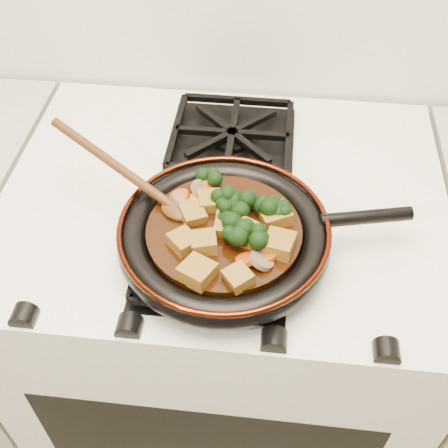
# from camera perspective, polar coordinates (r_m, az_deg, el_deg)

# --- Properties ---
(stove) EXTENTS (0.76, 0.60, 0.90)m
(stove) POSITION_cam_1_polar(r_m,az_deg,el_deg) (1.31, -0.03, -11.16)
(stove) COLOR white
(stove) RESTS_ON ground
(burner_grate_front) EXTENTS (0.23, 0.23, 0.03)m
(burner_grate_front) POSITION_cam_1_polar(r_m,az_deg,el_deg) (0.86, -1.09, -2.84)
(burner_grate_front) COLOR black
(burner_grate_front) RESTS_ON stove
(burner_grate_back) EXTENTS (0.23, 0.23, 0.03)m
(burner_grate_back) POSITION_cam_1_polar(r_m,az_deg,el_deg) (1.06, 0.81, 8.85)
(burner_grate_back) COLOR black
(burner_grate_back) RESTS_ON stove
(skillet) EXTENTS (0.44, 0.32, 0.05)m
(skillet) POSITION_cam_1_polar(r_m,az_deg,el_deg) (0.84, 0.16, -1.19)
(skillet) COLOR black
(skillet) RESTS_ON burner_grate_front
(braising_sauce) EXTENTS (0.23, 0.23, 0.02)m
(braising_sauce) POSITION_cam_1_polar(r_m,az_deg,el_deg) (0.83, 0.00, -0.98)
(braising_sauce) COLOR black
(braising_sauce) RESTS_ON skillet
(tofu_cube_0) EXTENTS (0.04, 0.05, 0.03)m
(tofu_cube_0) POSITION_cam_1_polar(r_m,az_deg,el_deg) (0.80, -2.02, -1.89)
(tofu_cube_0) COLOR brown
(tofu_cube_0) RESTS_ON braising_sauce
(tofu_cube_1) EXTENTS (0.05, 0.05, 0.02)m
(tofu_cube_1) POSITION_cam_1_polar(r_m,az_deg,el_deg) (0.80, -4.17, -1.83)
(tofu_cube_1) COLOR brown
(tofu_cube_1) RESTS_ON braising_sauce
(tofu_cube_2) EXTENTS (0.05, 0.05, 0.02)m
(tofu_cube_2) POSITION_cam_1_polar(r_m,az_deg,el_deg) (0.76, 1.47, -5.44)
(tofu_cube_2) COLOR brown
(tofu_cube_2) RESTS_ON braising_sauce
(tofu_cube_3) EXTENTS (0.05, 0.05, 0.03)m
(tofu_cube_3) POSITION_cam_1_polar(r_m,az_deg,el_deg) (0.80, 5.63, -2.09)
(tofu_cube_3) COLOR brown
(tofu_cube_3) RESTS_ON braising_sauce
(tofu_cube_4) EXTENTS (0.05, 0.05, 0.03)m
(tofu_cube_4) POSITION_cam_1_polar(r_m,az_deg,el_deg) (0.81, 2.36, -1.08)
(tofu_cube_4) COLOR brown
(tofu_cube_4) RESTS_ON braising_sauce
(tofu_cube_5) EXTENTS (0.05, 0.04, 0.02)m
(tofu_cube_5) POSITION_cam_1_polar(r_m,az_deg,el_deg) (0.84, 0.54, 1.49)
(tofu_cube_5) COLOR brown
(tofu_cube_5) RESTS_ON braising_sauce
(tofu_cube_6) EXTENTS (0.05, 0.05, 0.03)m
(tofu_cube_6) POSITION_cam_1_polar(r_m,az_deg,el_deg) (0.84, -3.20, 1.00)
(tofu_cube_6) COLOR brown
(tofu_cube_6) RESTS_ON braising_sauce
(tofu_cube_7) EXTENTS (0.04, 0.04, 0.03)m
(tofu_cube_7) POSITION_cam_1_polar(r_m,az_deg,el_deg) (0.82, 0.30, -0.16)
(tofu_cube_7) COLOR brown
(tofu_cube_7) RESTS_ON braising_sauce
(tofu_cube_8) EXTENTS (0.06, 0.06, 0.03)m
(tofu_cube_8) POSITION_cam_1_polar(r_m,az_deg,el_deg) (0.84, 5.20, 0.86)
(tofu_cube_8) COLOR brown
(tofu_cube_8) RESTS_ON braising_sauce
(tofu_cube_9) EXTENTS (0.06, 0.06, 0.03)m
(tofu_cube_9) POSITION_cam_1_polar(r_m,az_deg,el_deg) (0.76, -2.73, -4.90)
(tofu_cube_9) COLOR brown
(tofu_cube_9) RESTS_ON braising_sauce
(tofu_cube_10) EXTENTS (0.05, 0.05, 0.02)m
(tofu_cube_10) POSITION_cam_1_polar(r_m,az_deg,el_deg) (0.85, -1.47, 2.31)
(tofu_cube_10) COLOR brown
(tofu_cube_10) RESTS_ON braising_sauce
(broccoli_floret_0) EXTENTS (0.09, 0.09, 0.07)m
(broccoli_floret_0) POSITION_cam_1_polar(r_m,az_deg,el_deg) (0.83, 0.74, 0.87)
(broccoli_floret_0) COLOR black
(broccoli_floret_0) RESTS_ON braising_sauce
(broccoli_floret_1) EXTENTS (0.07, 0.08, 0.06)m
(broccoli_floret_1) POSITION_cam_1_polar(r_m,az_deg,el_deg) (0.80, 1.44, -0.90)
(broccoli_floret_1) COLOR black
(broccoli_floret_1) RESTS_ON braising_sauce
(broccoli_floret_2) EXTENTS (0.08, 0.08, 0.07)m
(broccoli_floret_2) POSITION_cam_1_polar(r_m,az_deg,el_deg) (0.88, -1.66, 4.28)
(broccoli_floret_2) COLOR black
(broccoli_floret_2) RESTS_ON braising_sauce
(broccoli_floret_3) EXTENTS (0.08, 0.07, 0.06)m
(broccoli_floret_3) POSITION_cam_1_polar(r_m,az_deg,el_deg) (0.80, 1.60, -1.28)
(broccoli_floret_3) COLOR black
(broccoli_floret_3) RESTS_ON braising_sauce
(broccoli_floret_4) EXTENTS (0.09, 0.09, 0.07)m
(broccoli_floret_4) POSITION_cam_1_polar(r_m,az_deg,el_deg) (0.79, 2.83, -1.66)
(broccoli_floret_4) COLOR black
(broccoli_floret_4) RESTS_ON braising_sauce
(broccoli_floret_5) EXTENTS (0.07, 0.08, 0.07)m
(broccoli_floret_5) POSITION_cam_1_polar(r_m,az_deg,el_deg) (0.83, 0.55, 1.30)
(broccoli_floret_5) COLOR black
(broccoli_floret_5) RESTS_ON braising_sauce
(broccoli_floret_6) EXTENTS (0.08, 0.09, 0.06)m
(broccoli_floret_6) POSITION_cam_1_polar(r_m,az_deg,el_deg) (0.85, -0.41, 2.21)
(broccoli_floret_6) COLOR black
(broccoli_floret_6) RESTS_ON braising_sauce
(broccoli_floret_7) EXTENTS (0.07, 0.07, 0.08)m
(broccoli_floret_7) POSITION_cam_1_polar(r_m,az_deg,el_deg) (0.84, 5.91, 1.12)
(broccoli_floret_7) COLOR black
(broccoli_floret_7) RESTS_ON braising_sauce
(broccoli_floret_8) EXTENTS (0.08, 0.09, 0.06)m
(broccoli_floret_8) POSITION_cam_1_polar(r_m,az_deg,el_deg) (0.84, 1.50, 1.48)
(broccoli_floret_8) COLOR black
(broccoli_floret_8) RESTS_ON braising_sauce
(broccoli_floret_9) EXTENTS (0.09, 0.08, 0.06)m
(broccoli_floret_9) POSITION_cam_1_polar(r_m,az_deg,el_deg) (0.84, 4.16, 1.53)
(broccoli_floret_9) COLOR black
(broccoli_floret_9) RESTS_ON braising_sauce
(carrot_coin_0) EXTENTS (0.03, 0.03, 0.02)m
(carrot_coin_0) POSITION_cam_1_polar(r_m,az_deg,el_deg) (0.79, 4.53, -2.99)
(carrot_coin_0) COLOR #C23705
(carrot_coin_0) RESTS_ON braising_sauce
(carrot_coin_1) EXTENTS (0.03, 0.03, 0.01)m
(carrot_coin_1) POSITION_cam_1_polar(r_m,az_deg,el_deg) (0.88, -1.63, 3.51)
(carrot_coin_1) COLOR #C23705
(carrot_coin_1) RESTS_ON braising_sauce
(carrot_coin_2) EXTENTS (0.03, 0.03, 0.01)m
(carrot_coin_2) POSITION_cam_1_polar(r_m,az_deg,el_deg) (0.86, -2.56, 2.50)
(carrot_coin_2) COLOR #C23705
(carrot_coin_2) RESTS_ON braising_sauce
(carrot_coin_3) EXTENTS (0.03, 0.03, 0.02)m
(carrot_coin_3) POSITION_cam_1_polar(r_m,az_deg,el_deg) (0.87, -4.53, 2.76)
(carrot_coin_3) COLOR #C23705
(carrot_coin_3) RESTS_ON braising_sauce
(carrot_coin_4) EXTENTS (0.03, 0.03, 0.03)m
(carrot_coin_4) POSITION_cam_1_polar(r_m,az_deg,el_deg) (0.78, 2.32, -3.61)
(carrot_coin_4) COLOR #C23705
(carrot_coin_4) RESTS_ON braising_sauce
(mushroom_slice_0) EXTENTS (0.05, 0.05, 0.02)m
(mushroom_slice_0) POSITION_cam_1_polar(r_m,az_deg,el_deg) (0.86, -4.15, 2.48)
(mushroom_slice_0) COLOR brown
(mushroom_slice_0) RESTS_ON braising_sauce
(mushroom_slice_1) EXTENTS (0.05, 0.05, 0.02)m
(mushroom_slice_1) POSITION_cam_1_polar(r_m,az_deg,el_deg) (0.78, 3.79, -3.69)
(mushroom_slice_1) COLOR brown
(mushroom_slice_1) RESTS_ON braising_sauce
(mushroom_slice_2) EXTENTS (0.04, 0.04, 0.03)m
(mushroom_slice_2) POSITION_cam_1_polar(r_m,az_deg,el_deg) (0.87, -2.33, 3.43)
(mushroom_slice_2) COLOR brown
(mushroom_slice_2) RESTS_ON braising_sauce
(wooden_spoon) EXTENTS (0.15, 0.10, 0.25)m
(wooden_spoon) POSITION_cam_1_polar(r_m,az_deg,el_deg) (0.87, -8.48, 4.11)
(wooden_spoon) COLOR #45270E
(wooden_spoon) RESTS_ON braising_sauce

